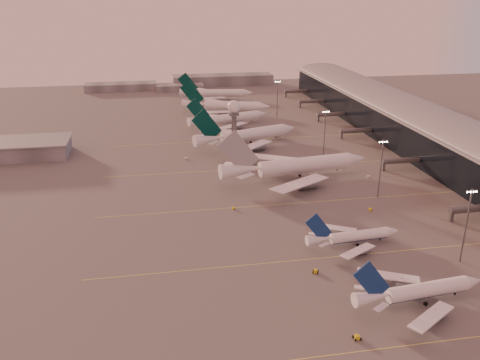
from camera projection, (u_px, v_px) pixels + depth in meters
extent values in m
plane|color=#514F4F|center=(284.00, 279.00, 152.80)|extent=(700.00, 700.00, 0.00)
cube|color=#EEE654|center=(438.00, 342.00, 125.57)|extent=(180.00, 0.25, 0.02)
cube|color=#EEE654|center=(365.00, 254.00, 167.00)|extent=(180.00, 0.25, 0.02)
cube|color=#EEE654|center=(321.00, 201.00, 208.43)|extent=(180.00, 0.25, 0.02)
cube|color=#EEE654|center=(291.00, 166.00, 249.86)|extent=(180.00, 0.25, 0.02)
cube|color=#EEE654|center=(268.00, 139.00, 295.89)|extent=(180.00, 0.25, 0.02)
cube|color=black|center=(429.00, 135.00, 268.87)|extent=(36.00, 360.00, 18.00)
cylinder|color=gray|center=(431.00, 119.00, 265.69)|extent=(10.08, 360.00, 10.08)
cube|color=gray|center=(431.00, 118.00, 265.62)|extent=(40.00, 362.00, 0.80)
cylinder|color=#585A5F|center=(477.00, 208.00, 190.64)|extent=(22.00, 2.80, 2.80)
cube|color=#585A5F|center=(452.00, 216.00, 189.78)|extent=(1.20, 1.20, 4.40)
cylinder|color=#585A5F|center=(404.00, 160.00, 244.03)|extent=(22.00, 2.80, 2.80)
cube|color=#585A5F|center=(384.00, 166.00, 243.18)|extent=(1.20, 1.20, 4.40)
cylinder|color=#585A5F|center=(358.00, 130.00, 295.59)|extent=(22.00, 2.80, 2.80)
cube|color=#585A5F|center=(341.00, 135.00, 294.74)|extent=(1.20, 1.20, 4.40)
cylinder|color=#585A5F|center=(333.00, 114.00, 334.26)|extent=(22.00, 2.80, 2.80)
cube|color=#585A5F|center=(318.00, 118.00, 333.41)|extent=(1.20, 1.20, 4.40)
cylinder|color=#585A5F|center=(313.00, 101.00, 372.93)|extent=(22.00, 2.80, 2.80)
cube|color=#585A5F|center=(300.00, 105.00, 372.08)|extent=(1.20, 1.20, 4.40)
cylinder|color=#585A5F|center=(298.00, 91.00, 409.76)|extent=(22.00, 2.80, 2.80)
cube|color=#585A5F|center=(286.00, 94.00, 408.91)|extent=(1.20, 1.20, 4.40)
cylinder|color=#585A5F|center=(234.00, 136.00, 260.23)|extent=(2.60, 2.60, 22.00)
cylinder|color=#585A5F|center=(234.00, 114.00, 256.17)|extent=(5.20, 5.20, 1.20)
sphere|color=white|center=(234.00, 107.00, 254.79)|extent=(6.40, 6.40, 6.40)
cylinder|color=#585A5F|center=(234.00, 99.00, 253.49)|extent=(0.16, 0.16, 2.00)
cylinder|color=#585A5F|center=(466.00, 226.00, 158.04)|extent=(0.56, 0.56, 25.00)
cube|color=#585A5F|center=(472.00, 191.00, 153.80)|extent=(3.60, 0.25, 0.25)
sphere|color=#FFEABF|center=(467.00, 192.00, 153.69)|extent=(0.56, 0.56, 0.56)
sphere|color=#FFEABF|center=(470.00, 192.00, 153.86)|extent=(0.56, 0.56, 0.56)
sphere|color=#FFEABF|center=(473.00, 192.00, 154.03)|extent=(0.56, 0.56, 0.56)
sphere|color=#FFEABF|center=(476.00, 191.00, 154.19)|extent=(0.56, 0.56, 0.56)
cylinder|color=#585A5F|center=(380.00, 169.00, 208.18)|extent=(0.56, 0.56, 25.00)
cube|color=#585A5F|center=(383.00, 141.00, 203.94)|extent=(3.60, 0.25, 0.25)
sphere|color=#FFEABF|center=(380.00, 142.00, 203.83)|extent=(0.56, 0.56, 0.56)
sphere|color=#FFEABF|center=(382.00, 142.00, 204.00)|extent=(0.56, 0.56, 0.56)
sphere|color=#FFEABF|center=(384.00, 142.00, 204.16)|extent=(0.56, 0.56, 0.56)
sphere|color=#FFEABF|center=(387.00, 142.00, 204.33)|extent=(0.56, 0.56, 0.56)
cylinder|color=#585A5F|center=(324.00, 134.00, 257.98)|extent=(0.56, 0.56, 25.00)
cube|color=#585A5F|center=(326.00, 111.00, 253.75)|extent=(3.60, 0.25, 0.25)
sphere|color=#FFEABF|center=(323.00, 112.00, 253.64)|extent=(0.56, 0.56, 0.56)
sphere|color=#FFEABF|center=(325.00, 112.00, 253.80)|extent=(0.56, 0.56, 0.56)
sphere|color=#FFEABF|center=(327.00, 112.00, 253.97)|extent=(0.56, 0.56, 0.56)
sphere|color=#FFEABF|center=(329.00, 112.00, 254.14)|extent=(0.56, 0.56, 0.56)
cylinder|color=#585A5F|center=(277.00, 99.00, 340.51)|extent=(0.56, 0.56, 25.00)
cube|color=#585A5F|center=(278.00, 81.00, 336.27)|extent=(3.60, 0.25, 0.25)
sphere|color=#FFEABF|center=(276.00, 82.00, 336.17)|extent=(0.56, 0.56, 0.56)
sphere|color=#FFEABF|center=(277.00, 82.00, 336.33)|extent=(0.56, 0.56, 0.56)
sphere|color=#FFEABF|center=(278.00, 82.00, 336.50)|extent=(0.56, 0.56, 0.56)
sphere|color=#FFEABF|center=(280.00, 82.00, 336.66)|extent=(0.56, 0.56, 0.56)
cube|color=slate|center=(121.00, 87.00, 436.38)|extent=(60.00, 18.00, 6.00)
cube|color=slate|center=(223.00, 80.00, 460.03)|extent=(90.00, 20.00, 9.00)
cube|color=slate|center=(180.00, 87.00, 435.67)|extent=(40.00, 15.00, 5.00)
cylinder|color=white|center=(428.00, 291.00, 140.48)|extent=(24.82, 6.52, 4.18)
cylinder|color=navy|center=(427.00, 294.00, 140.81)|extent=(24.21, 5.31, 3.01)
cone|color=white|center=(472.00, 283.00, 144.20)|extent=(5.13, 4.61, 4.18)
cone|color=white|center=(371.00, 299.00, 135.87)|extent=(10.64, 5.15, 4.18)
cube|color=white|center=(431.00, 319.00, 129.95)|extent=(17.06, 13.23, 1.31)
cylinder|color=gray|center=(434.00, 317.00, 133.57)|extent=(4.99, 3.16, 2.71)
cube|color=gray|center=(435.00, 314.00, 133.16)|extent=(0.35, 0.31, 1.67)
cube|color=white|center=(388.00, 277.00, 148.45)|extent=(17.97, 10.58, 1.31)
cylinder|color=gray|center=(401.00, 286.00, 147.70)|extent=(4.99, 3.16, 2.71)
cube|color=gray|center=(401.00, 282.00, 147.29)|extent=(0.35, 0.31, 1.67)
cube|color=navy|center=(371.00, 283.00, 133.91)|extent=(11.44, 1.49, 12.45)
cube|color=white|center=(381.00, 309.00, 131.56)|extent=(4.98, 4.00, 0.27)
cube|color=white|center=(363.00, 289.00, 140.11)|extent=(5.07, 3.33, 0.27)
cylinder|color=black|center=(455.00, 295.00, 143.86)|extent=(0.55, 0.55, 1.10)
cylinder|color=black|center=(415.00, 296.00, 143.14)|extent=(1.26, 0.66, 1.21)
cylinder|color=black|center=(425.00, 306.00, 138.79)|extent=(1.26, 0.66, 1.21)
cylinder|color=white|center=(360.00, 237.00, 172.41)|extent=(21.11, 5.15, 3.56)
cylinder|color=navy|center=(359.00, 239.00, 172.70)|extent=(20.61, 4.12, 2.56)
cone|color=white|center=(392.00, 232.00, 175.36)|extent=(4.30, 3.86, 3.56)
cone|color=white|center=(319.00, 241.00, 168.75)|extent=(9.01, 4.22, 3.56)
cube|color=white|center=(358.00, 252.00, 163.50)|extent=(14.64, 11.05, 1.12)
cylinder|color=gray|center=(361.00, 253.00, 166.55)|extent=(4.21, 2.62, 2.31)
cube|color=gray|center=(362.00, 250.00, 166.19)|extent=(0.30, 0.25, 1.42)
cube|color=white|center=(335.00, 229.00, 179.35)|extent=(15.25, 9.26, 1.12)
cylinder|color=gray|center=(344.00, 235.00, 178.65)|extent=(4.21, 2.62, 2.31)
cube|color=gray|center=(344.00, 232.00, 178.29)|extent=(0.30, 0.25, 1.42)
cube|color=navy|center=(319.00, 229.00, 167.10)|extent=(9.76, 1.07, 10.60)
cube|color=white|center=(324.00, 246.00, 165.07)|extent=(4.26, 3.35, 0.23)
cube|color=white|center=(314.00, 235.00, 172.39)|extent=(4.32, 2.90, 0.23)
cylinder|color=black|center=(380.00, 240.00, 175.15)|extent=(0.47, 0.47, 0.94)
cylinder|color=black|center=(352.00, 241.00, 174.72)|extent=(1.06, 0.55, 1.03)
cylinder|color=black|center=(357.00, 246.00, 170.99)|extent=(1.06, 0.55, 1.03)
cylinder|color=white|center=(305.00, 168.00, 233.34)|extent=(44.67, 12.74, 6.90)
cylinder|color=white|center=(305.00, 171.00, 233.89)|extent=(43.54, 10.70, 4.97)
cone|color=white|center=(356.00, 162.00, 240.93)|extent=(9.39, 7.98, 6.90)
cone|color=white|center=(240.00, 173.00, 224.02)|extent=(19.27, 9.31, 6.90)
cube|color=white|center=(300.00, 186.00, 214.33)|extent=(30.02, 24.44, 2.05)
cylinder|color=gray|center=(307.00, 188.00, 220.72)|extent=(9.07, 5.59, 4.48)
cube|color=gray|center=(307.00, 184.00, 220.16)|extent=(0.37, 0.32, 2.76)
cube|color=white|center=(269.00, 160.00, 247.01)|extent=(32.26, 17.89, 2.05)
cylinder|color=gray|center=(282.00, 167.00, 245.67)|extent=(9.07, 5.59, 4.48)
cube|color=gray|center=(282.00, 164.00, 245.11)|extent=(0.37, 0.32, 2.76)
cube|color=#999CA0|center=(238.00, 156.00, 220.88)|extent=(19.00, 2.94, 20.47)
cube|color=white|center=(246.00, 179.00, 216.25)|extent=(8.89, 7.40, 0.28)
cube|color=white|center=(234.00, 167.00, 231.46)|extent=(9.12, 5.73, 0.28)
cylinder|color=black|center=(337.00, 172.00, 239.67)|extent=(0.56, 0.56, 1.11)
cylinder|color=black|center=(295.00, 175.00, 235.97)|extent=(1.29, 0.71, 1.22)
cylinder|color=black|center=(300.00, 179.00, 231.61)|extent=(1.29, 0.71, 1.22)
cylinder|color=white|center=(253.00, 136.00, 284.45)|extent=(39.28, 18.70, 6.35)
cylinder|color=white|center=(253.00, 138.00, 284.96)|extent=(37.97, 16.77, 4.57)
cone|color=white|center=(288.00, 131.00, 295.13)|extent=(9.25, 8.46, 6.35)
cone|color=white|center=(209.00, 141.00, 271.48)|extent=(17.66, 11.33, 6.35)
cube|color=white|center=(254.00, 148.00, 266.91)|extent=(24.37, 25.36, 1.88)
cylinder|color=gray|center=(258.00, 149.00, 273.21)|extent=(8.54, 6.36, 4.12)
cube|color=gray|center=(258.00, 147.00, 272.69)|extent=(0.40, 0.36, 2.54)
cube|color=white|center=(225.00, 133.00, 293.97)|extent=(29.25, 11.09, 1.88)
cylinder|color=gray|center=(235.00, 138.00, 293.88)|extent=(8.54, 6.36, 4.12)
cube|color=gray|center=(235.00, 136.00, 293.35)|extent=(0.40, 0.36, 2.54)
cube|color=#02312C|center=(207.00, 128.00, 268.43)|extent=(16.65, 6.00, 18.78)
cube|color=white|center=(214.00, 145.00, 265.07)|extent=(7.41, 7.39, 0.27)
cube|color=white|center=(202.00, 138.00, 277.52)|extent=(7.91, 3.78, 0.27)
cylinder|color=black|center=(276.00, 139.00, 292.64)|extent=(0.55, 0.55, 1.09)
cylinder|color=black|center=(246.00, 142.00, 286.35)|extent=(1.32, 0.91, 1.20)
cylinder|color=black|center=(251.00, 145.00, 282.41)|extent=(1.32, 0.91, 1.20)
cylinder|color=white|center=(234.00, 119.00, 323.68)|extent=(34.08, 15.46, 5.49)
cylinder|color=white|center=(234.00, 121.00, 324.11)|extent=(32.97, 13.79, 3.95)
cone|color=white|center=(262.00, 116.00, 332.52)|extent=(7.93, 7.21, 5.49)
cone|color=white|center=(199.00, 122.00, 312.92)|extent=(15.25, 9.52, 5.49)
cube|color=white|center=(233.00, 127.00, 308.52)|extent=(21.39, 21.62, 1.62)
cylinder|color=gray|center=(236.00, 129.00, 313.93)|extent=(7.35, 5.38, 3.57)
cube|color=gray|center=(236.00, 127.00, 313.47)|extent=(0.34, 0.31, 2.19)
cube|color=white|center=(213.00, 117.00, 332.21)|extent=(25.32, 10.12, 1.62)
cylinder|color=gray|center=(221.00, 121.00, 332.02)|extent=(7.35, 5.38, 3.57)
cube|color=gray|center=(221.00, 119.00, 331.56)|extent=(0.34, 0.31, 2.19)
cube|color=#02312C|center=(198.00, 112.00, 310.30)|extent=(14.49, 4.85, 16.23)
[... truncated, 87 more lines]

